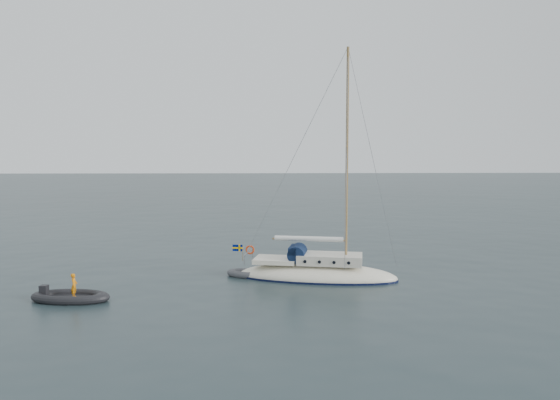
{
  "coord_description": "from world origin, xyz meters",
  "views": [
    {
      "loc": [
        -3.03,
        -28.2,
        7.11
      ],
      "look_at": [
        -2.09,
        0.0,
        4.59
      ],
      "focal_mm": 35.0,
      "sensor_mm": 36.0,
      "label": 1
    }
  ],
  "objects": [
    {
      "name": "sailboat",
      "position": [
        0.06,
        1.68,
        1.0
      ],
      "size": [
        9.32,
        2.79,
        13.27
      ],
      "rotation": [
        0.0,
        0.0,
        -0.2
      ],
      "color": "white",
      "rests_on": "ground"
    },
    {
      "name": "dinghy",
      "position": [
        -3.75,
        2.35,
        0.17
      ],
      "size": [
        2.71,
        1.23,
        0.39
      ],
      "rotation": [
        0.0,
        0.0,
        -0.34
      ],
      "color": "#4B4B50",
      "rests_on": "ground"
    },
    {
      "name": "rib",
      "position": [
        -12.19,
        -2.43,
        0.22
      ],
      "size": [
        3.83,
        1.74,
        1.35
      ],
      "rotation": [
        0.0,
        0.0,
        -0.1
      ],
      "color": "black",
      "rests_on": "ground"
    },
    {
      "name": "ground",
      "position": [
        0.0,
        0.0,
        0.0
      ],
      "size": [
        300.0,
        300.0,
        0.0
      ],
      "primitive_type": "plane",
      "color": "black",
      "rests_on": "ground"
    }
  ]
}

